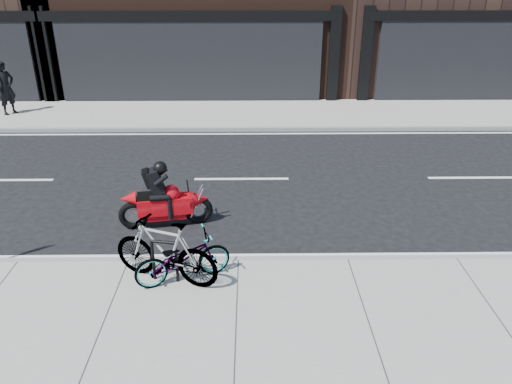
{
  "coord_description": "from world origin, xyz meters",
  "views": [
    {
      "loc": [
        0.22,
        -9.7,
        5.08
      ],
      "look_at": [
        0.34,
        -0.72,
        0.9
      ],
      "focal_mm": 35.0,
      "sensor_mm": 36.0,
      "label": 1
    }
  ],
  "objects_px": {
    "bicycle_front": "(183,258)",
    "pedestrian": "(6,88)",
    "bike_rack": "(165,257)",
    "bicycle_rear": "(165,251)",
    "motorcycle": "(169,200)"
  },
  "relations": [
    {
      "from": "bicycle_rear",
      "to": "pedestrian",
      "type": "bearing_deg",
      "value": -124.4
    },
    {
      "from": "bicycle_rear",
      "to": "motorcycle",
      "type": "xyz_separation_m",
      "value": [
        -0.26,
        2.18,
        -0.11
      ]
    },
    {
      "from": "bicycle_front",
      "to": "pedestrian",
      "type": "xyz_separation_m",
      "value": [
        -7.35,
        10.25,
        0.49
      ]
    },
    {
      "from": "bike_rack",
      "to": "motorcycle",
      "type": "height_order",
      "value": "motorcycle"
    },
    {
      "from": "bicycle_rear",
      "to": "motorcycle",
      "type": "height_order",
      "value": "motorcycle"
    },
    {
      "from": "bicycle_front",
      "to": "pedestrian",
      "type": "relative_size",
      "value": 0.89
    },
    {
      "from": "pedestrian",
      "to": "bicycle_rear",
      "type": "bearing_deg",
      "value": -115.68
    },
    {
      "from": "bicycle_front",
      "to": "pedestrian",
      "type": "distance_m",
      "value": 12.62
    },
    {
      "from": "bicycle_front",
      "to": "motorcycle",
      "type": "height_order",
      "value": "motorcycle"
    },
    {
      "from": "bicycle_front",
      "to": "pedestrian",
      "type": "height_order",
      "value": "pedestrian"
    },
    {
      "from": "bike_rack",
      "to": "pedestrian",
      "type": "height_order",
      "value": "pedestrian"
    },
    {
      "from": "bicycle_front",
      "to": "bicycle_rear",
      "type": "relative_size",
      "value": 0.86
    },
    {
      "from": "bike_rack",
      "to": "bicycle_rear",
      "type": "relative_size",
      "value": 0.4
    },
    {
      "from": "bicycle_front",
      "to": "motorcycle",
      "type": "relative_size",
      "value": 0.85
    },
    {
      "from": "bike_rack",
      "to": "bicycle_rear",
      "type": "distance_m",
      "value": 0.12
    }
  ]
}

